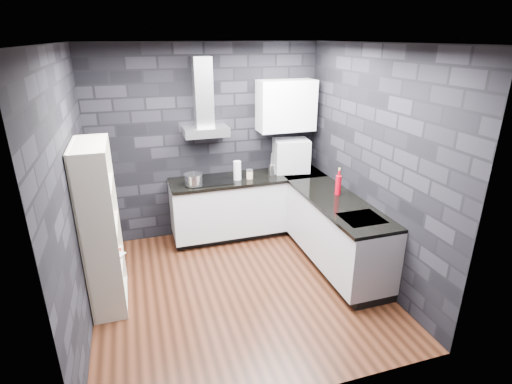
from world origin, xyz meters
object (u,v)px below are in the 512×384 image
storage_jar (250,175)px  red_bottle (338,185)px  pot (193,180)px  glass_vase (237,170)px  appliance_garage (291,156)px  fruit_bowl (100,229)px  utensil_crock (272,170)px  bookshelf (101,228)px

storage_jar → red_bottle: size_ratio=0.46×
pot → glass_vase: size_ratio=0.89×
storage_jar → appliance_garage: size_ratio=0.23×
glass_vase → storage_jar: bearing=-3.9°
red_bottle → fruit_bowl: bearing=-175.4°
glass_vase → appliance_garage: 0.87m
utensil_crock → fruit_bowl: bearing=-152.1°
red_bottle → pot: bearing=153.0°
fruit_bowl → red_bottle: bearing=4.6°
glass_vase → fruit_bowl: (-1.75, -1.15, -0.09)m
storage_jar → pot: bearing=-176.1°
storage_jar → utensil_crock: (0.36, 0.07, 0.01)m
pot → storage_jar: (0.79, 0.05, -0.03)m
storage_jar → bookshelf: size_ratio=0.06×
storage_jar → red_bottle: bearing=-45.7°
pot → utensil_crock: bearing=6.2°
glass_vase → bookshelf: bookshelf is taller
utensil_crock → red_bottle: (0.53, -0.98, 0.05)m
bookshelf → fruit_bowl: size_ratio=8.77×
utensil_crock → red_bottle: 1.11m
utensil_crock → bookshelf: 2.52m
pot → storage_jar: bearing=3.9°
utensil_crock → appliance_garage: size_ratio=0.29×
bookshelf → red_bottle: bearing=2.6°
utensil_crock → bookshelf: bearing=-154.6°
red_bottle → fruit_bowl: size_ratio=1.19×
pot → bookshelf: (-1.13, -0.96, -0.08)m
utensil_crock → bookshelf: (-2.28, -1.08, -0.07)m
glass_vase → red_bottle: size_ratio=1.07×
red_bottle → bookshelf: (-2.81, -0.10, -0.12)m
fruit_bowl → pot: bearing=43.8°
utensil_crock → fruit_bowl: 2.58m
utensil_crock → fruit_bowl: utensil_crock is taller
fruit_bowl → storage_jar: bearing=30.6°
fruit_bowl → appliance_garage: bearing=26.3°
glass_vase → utensil_crock: size_ratio=1.86×
utensil_crock → red_bottle: bearing=-61.8°
storage_jar → fruit_bowl: 2.23m
fruit_bowl → utensil_crock: bearing=27.9°
pot → red_bottle: red_bottle is taller
pot → glass_vase: bearing=6.1°
glass_vase → storage_jar: 0.19m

